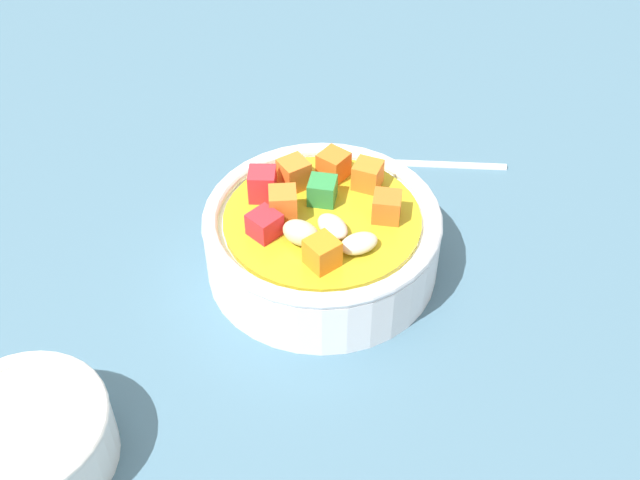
% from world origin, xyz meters
% --- Properties ---
extents(ground_plane, '(1.40, 1.40, 0.02)m').
position_xyz_m(ground_plane, '(0.00, 0.00, -0.01)').
color(ground_plane, '#42667A').
extents(soup_bowl_main, '(0.16, 0.16, 0.07)m').
position_xyz_m(soup_bowl_main, '(0.00, 0.00, 0.03)').
color(soup_bowl_main, white).
rests_on(soup_bowl_main, ground_plane).
extents(spoon, '(0.03, 0.19, 0.01)m').
position_xyz_m(spoon, '(0.12, -0.02, 0.00)').
color(spoon, silver).
rests_on(spoon, ground_plane).
extents(side_bowl_small, '(0.09, 0.09, 0.04)m').
position_xyz_m(side_bowl_small, '(-0.15, 0.16, 0.02)').
color(side_bowl_small, white).
rests_on(side_bowl_small, ground_plane).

